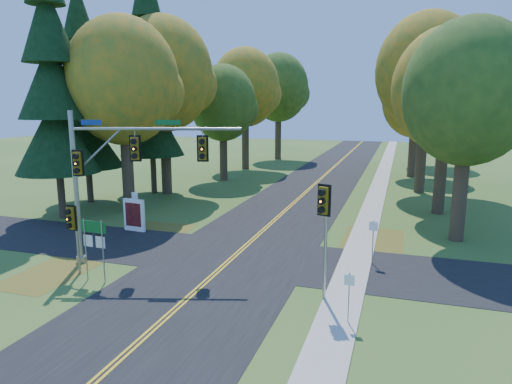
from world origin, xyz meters
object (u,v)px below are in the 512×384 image
(traffic_mast, at_px, (116,167))
(info_kiosk, at_px, (134,215))
(route_sign_cluster, at_px, (94,238))
(east_signal_pole, at_px, (324,213))

(traffic_mast, distance_m, info_kiosk, 7.13)
(route_sign_cluster, relative_size, info_kiosk, 1.41)
(route_sign_cluster, height_order, info_kiosk, route_sign_cluster)
(east_signal_pole, bearing_deg, info_kiosk, 168.52)
(route_sign_cluster, xyz_separation_m, info_kiosk, (-2.95, 7.78, -1.02))
(east_signal_pole, height_order, info_kiosk, east_signal_pole)
(traffic_mast, relative_size, info_kiosk, 3.93)
(east_signal_pole, bearing_deg, route_sign_cluster, -158.43)
(route_sign_cluster, distance_m, info_kiosk, 8.39)
(info_kiosk, bearing_deg, traffic_mast, -58.24)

